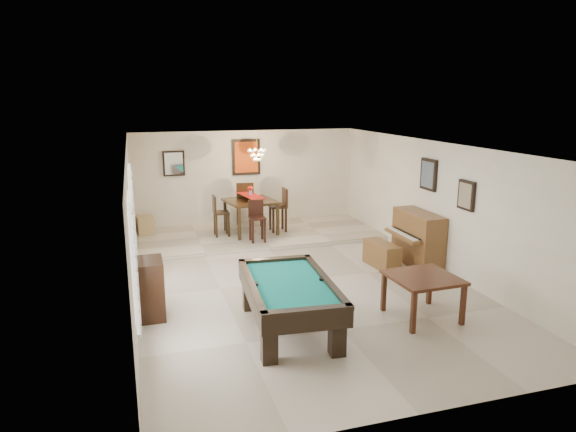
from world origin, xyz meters
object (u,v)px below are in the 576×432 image
pool_table (289,306)px  flower_vase (251,191)px  dining_chair_north (245,204)px  square_table (422,297)px  dining_chair_east (278,210)px  corner_bench (145,225)px  dining_table (251,214)px  dining_chair_south (257,221)px  piano_bench (382,255)px  chandelier (257,150)px  upright_piano (412,239)px  dining_chair_west (221,216)px  apothecary_chest (150,289)px

pool_table → flower_vase: (0.62, 5.30, 0.82)m
flower_vase → dining_chair_north: size_ratio=0.20×
square_table → dining_chair_east: size_ratio=0.92×
dining_chair_north → corner_bench: bearing=6.6°
dining_table → dining_chair_south: dining_chair_south is taller
pool_table → dining_chair_south: (0.59, 4.51, 0.23)m
square_table → flower_vase: 5.77m
piano_bench → flower_vase: size_ratio=3.85×
corner_bench → dining_chair_east: bearing=-12.9°
dining_table → flower_vase: (-0.00, 0.00, 0.60)m
dining_chair_east → chandelier: chandelier is taller
upright_piano → dining_chair_west: upright_piano is taller
piano_bench → dining_chair_south: dining_chair_south is taller
square_table → dining_chair_south: 4.96m
dining_chair_west → chandelier: chandelier is taller
piano_bench → chandelier: 4.02m
dining_table → chandelier: 1.61m
dining_chair_west → pool_table: bearing=-177.6°
dining_chair_south → dining_chair_west: dining_chair_west is taller
flower_vase → dining_chair_south: size_ratio=0.25×
apothecary_chest → dining_table: (2.61, 4.20, 0.12)m
pool_table → dining_table: (0.62, 5.30, 0.22)m
dining_chair_east → corner_bench: (-3.26, 0.75, -0.33)m
apothecary_chest → dining_chair_south: 4.28m
apothecary_chest → dining_chair_north: dining_chair_north is taller
flower_vase → apothecary_chest: bearing=-121.8°
square_table → dining_chair_west: 5.92m
piano_bench → dining_chair_west: (-2.85, 2.98, 0.36)m
apothecary_chest → piano_bench: bearing=14.0°
piano_bench → chandelier: (-1.94, 2.93, 1.94)m
apothecary_chest → dining_table: 4.95m
dining_chair_north → dining_chair_west: (-0.75, -0.76, -0.09)m
dining_table → dining_chair_north: (-0.00, 0.72, 0.12)m
dining_chair_west → square_table: bearing=-156.2°
apothecary_chest → dining_chair_north: bearing=62.1°
dining_table → chandelier: (0.16, -0.09, 1.60)m
dining_chair_west → dining_chair_east: bearing=-87.8°
piano_bench → dining_chair_south: bearing=133.6°
upright_piano → dining_chair_north: (-2.76, 3.81, 0.15)m
piano_bench → dining_chair_north: (-2.10, 3.74, 0.46)m
upright_piano → corner_bench: (-5.32, 3.83, -0.23)m
pool_table → dining_chair_west: dining_chair_west is taller
flower_vase → dining_chair_east: (0.70, -0.01, -0.53)m
dining_chair_east → corner_bench: size_ratio=2.28×
dining_table → flower_vase: size_ratio=4.74×
piano_bench → flower_vase: flower_vase is taller
upright_piano → dining_chair_south: bearing=140.5°
pool_table → chandelier: (0.77, 5.21, 1.82)m
chandelier → dining_table: bearing=150.7°
apothecary_chest → dining_table: size_ratio=0.83×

